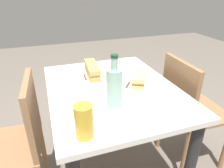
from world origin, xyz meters
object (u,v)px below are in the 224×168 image
(baguette_sandwich_near, at_px, (139,78))
(knife_near, at_px, (129,82))
(baguette_sandwich_far, at_px, (92,69))
(knife_far, at_px, (84,75))
(plate_near, at_px, (139,84))
(beer_glass, at_px, (84,122))
(chair_far, at_px, (19,140))
(chair_near, at_px, (187,108))
(plate_far, at_px, (92,75))
(olive_bowl, at_px, (128,61))
(dining_table, at_px, (112,106))
(water_bottle, at_px, (114,87))

(baguette_sandwich_near, xyz_separation_m, knife_near, (0.02, 0.06, -0.03))
(baguette_sandwich_far, height_order, knife_far, baguette_sandwich_far)
(knife_near, distance_m, baguette_sandwich_far, 0.28)
(baguette_sandwich_far, xyz_separation_m, knife_far, (-0.01, 0.06, -0.03))
(plate_near, distance_m, beer_glass, 0.55)
(chair_far, height_order, chair_near, same)
(plate_far, bearing_deg, knife_near, -139.10)
(olive_bowl, bearing_deg, beer_glass, 145.47)
(dining_table, distance_m, olive_bowl, 0.46)
(dining_table, xyz_separation_m, plate_far, (0.20, 0.07, 0.14))
(baguette_sandwich_far, height_order, beer_glass, beer_glass)
(knife_far, distance_m, beer_glass, 0.60)
(plate_near, distance_m, water_bottle, 0.30)
(plate_near, height_order, olive_bowl, olive_bowl)
(chair_near, xyz_separation_m, water_bottle, (-0.17, 0.63, 0.36))
(knife_near, distance_m, olive_bowl, 0.39)
(baguette_sandwich_near, bearing_deg, plate_near, 0.00)
(chair_far, relative_size, knife_near, 5.88)
(plate_far, height_order, water_bottle, water_bottle)
(dining_table, distance_m, baguette_sandwich_far, 0.28)
(plate_near, bearing_deg, chair_far, 87.99)
(baguette_sandwich_far, relative_size, beer_glass, 1.77)
(dining_table, height_order, chair_far, chair_far)
(chair_far, relative_size, plate_near, 3.47)
(baguette_sandwich_far, distance_m, beer_glass, 0.62)
(knife_near, bearing_deg, baguette_sandwich_far, 40.90)
(chair_near, bearing_deg, baguette_sandwich_far, 70.08)
(plate_near, bearing_deg, water_bottle, 128.01)
(knife_near, relative_size, plate_far, 0.59)
(chair_near, relative_size, knife_near, 5.88)
(chair_far, distance_m, knife_far, 0.56)
(plate_far, xyz_separation_m, knife_far, (-0.01, 0.06, 0.01))
(baguette_sandwich_far, xyz_separation_m, water_bottle, (-0.41, -0.01, 0.06))
(baguette_sandwich_near, distance_m, beer_glass, 0.55)
(plate_near, relative_size, beer_glass, 1.70)
(plate_near, height_order, knife_near, knife_near)
(chair_far, height_order, olive_bowl, chair_far)
(baguette_sandwich_near, relative_size, water_bottle, 0.78)
(dining_table, relative_size, plate_near, 3.80)
(plate_far, height_order, olive_bowl, olive_bowl)
(beer_glass, bearing_deg, knife_near, -43.88)
(chair_far, distance_m, plate_far, 0.60)
(chair_near, relative_size, beer_glass, 5.90)
(chair_near, bearing_deg, plate_near, 89.55)
(plate_near, distance_m, baguette_sandwich_far, 0.34)
(chair_far, xyz_separation_m, plate_far, (0.21, -0.50, 0.26))
(plate_far, bearing_deg, baguette_sandwich_far, 0.00)
(plate_far, xyz_separation_m, baguette_sandwich_far, (0.00, 0.00, 0.04))
(chair_far, bearing_deg, dining_table, -89.59)
(chair_near, bearing_deg, olive_bowl, 39.78)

